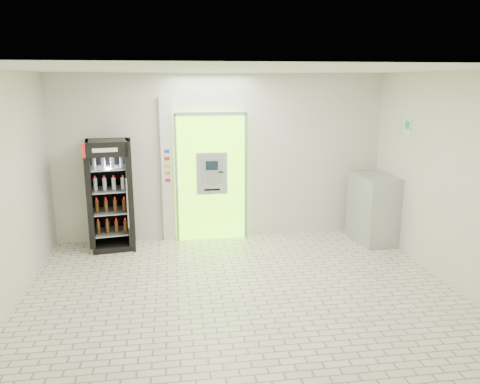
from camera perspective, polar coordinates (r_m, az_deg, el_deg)
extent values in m
plane|color=beige|center=(6.61, 0.23, -12.28)|extent=(6.00, 6.00, 0.00)
plane|color=silver|center=(8.54, -2.26, 4.22)|extent=(6.00, 0.00, 6.00)
plane|color=silver|center=(3.76, 5.99, -8.00)|extent=(6.00, 0.00, 6.00)
plane|color=silver|center=(7.18, 24.64, 1.23)|extent=(0.00, 5.00, 5.00)
plane|color=white|center=(5.95, 0.26, 14.71)|extent=(6.00, 6.00, 0.00)
cube|color=#87FF16|center=(8.52, -3.53, 1.79)|extent=(1.20, 0.12, 2.30)
cube|color=gray|center=(8.29, -3.60, 9.49)|extent=(1.28, 0.04, 0.06)
cube|color=gray|center=(8.42, -7.76, 1.55)|extent=(0.04, 0.04, 2.30)
cube|color=gray|center=(8.52, 0.74, 1.82)|extent=(0.04, 0.04, 2.30)
cube|color=black|center=(8.63, -2.77, -2.50)|extent=(0.62, 0.01, 0.67)
cube|color=black|center=(8.32, -5.93, 7.25)|extent=(0.22, 0.01, 0.18)
cube|color=#A5A8AD|center=(8.39, -3.47, 2.31)|extent=(0.55, 0.12, 0.75)
cube|color=black|center=(8.30, -3.45, 3.24)|extent=(0.22, 0.01, 0.16)
cube|color=gray|center=(8.35, -3.42, 1.35)|extent=(0.16, 0.01, 0.12)
cube|color=black|center=(8.34, -2.34, 2.46)|extent=(0.09, 0.01, 0.02)
cube|color=black|center=(8.39, -3.41, 0.28)|extent=(0.28, 0.01, 0.03)
cube|color=silver|center=(8.48, -8.82, 2.63)|extent=(0.22, 0.10, 2.60)
cube|color=#193FB2|center=(8.37, -8.90, 4.92)|extent=(0.09, 0.01, 0.06)
cube|color=red|center=(8.39, -8.87, 4.04)|extent=(0.09, 0.01, 0.06)
cube|color=yellow|center=(8.41, -8.84, 3.17)|extent=(0.09, 0.01, 0.06)
cube|color=orange|center=(8.43, -8.81, 2.30)|extent=(0.09, 0.01, 0.06)
cube|color=red|center=(8.46, -8.78, 1.43)|extent=(0.09, 0.01, 0.06)
cube|color=black|center=(8.35, -15.49, -0.35)|extent=(0.80, 0.75, 1.90)
cube|color=black|center=(8.64, -15.26, 0.12)|extent=(0.71, 0.16, 1.90)
cube|color=red|center=(7.88, -16.14, 4.93)|extent=(0.69, 0.11, 0.23)
cube|color=white|center=(7.88, -16.14, 4.92)|extent=(0.39, 0.07, 0.07)
cube|color=black|center=(8.60, -15.12, -6.19)|extent=(0.80, 0.75, 0.09)
cylinder|color=gray|center=(8.00, -13.56, -1.38)|extent=(0.03, 0.03, 0.85)
cube|color=gray|center=(8.52, -15.21, -4.68)|extent=(0.67, 0.64, 0.02)
cube|color=gray|center=(8.42, -15.37, -2.23)|extent=(0.67, 0.64, 0.02)
cube|color=gray|center=(8.33, -15.53, 0.28)|extent=(0.67, 0.64, 0.02)
cube|color=gray|center=(8.25, -15.70, 2.85)|extent=(0.67, 0.64, 0.02)
cube|color=#A5A8AD|center=(8.78, 15.99, -1.96)|extent=(0.69, 0.97, 1.23)
cube|color=gray|center=(8.64, 14.15, -1.66)|extent=(0.08, 0.90, 0.01)
cube|color=white|center=(8.29, 19.78, 7.48)|extent=(0.02, 0.22, 0.26)
cube|color=#0D9326|center=(8.28, 19.72, 7.69)|extent=(0.00, 0.14, 0.14)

